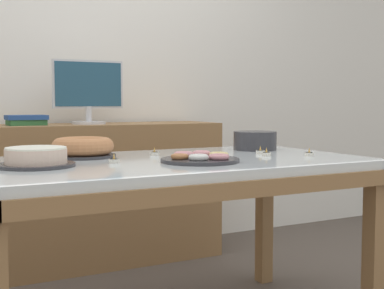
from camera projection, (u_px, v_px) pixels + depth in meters
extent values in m
cube|color=white|center=(74.00, 52.00, 3.41)|extent=(8.00, 0.10, 2.60)
cube|color=silver|center=(171.00, 164.00, 2.18)|extent=(1.58, 0.87, 0.04)
cube|color=olive|center=(223.00, 190.00, 1.82)|extent=(1.61, 0.08, 0.06)
cube|color=olive|center=(134.00, 165.00, 2.55)|extent=(1.61, 0.08, 0.06)
cube|color=olive|center=(317.00, 165.00, 2.54)|extent=(0.08, 0.90, 0.06)
cube|color=olive|center=(374.00, 256.00, 2.21)|extent=(0.07, 0.07, 0.68)
cube|color=olive|center=(264.00, 219.00, 2.90)|extent=(0.07, 0.07, 0.68)
cube|color=olive|center=(90.00, 194.00, 3.21)|extent=(1.59, 0.44, 0.85)
cylinder|color=silver|center=(90.00, 123.00, 3.18)|extent=(0.20, 0.20, 0.02)
cylinder|color=silver|center=(89.00, 114.00, 3.18)|extent=(0.04, 0.04, 0.09)
cube|color=silver|center=(89.00, 84.00, 3.16)|extent=(0.42, 0.02, 0.28)
cube|color=navy|center=(90.00, 84.00, 3.15)|extent=(0.40, 0.00, 0.26)
cube|color=#2D6638|center=(26.00, 122.00, 3.01)|extent=(0.21, 0.16, 0.03)
cube|color=#23478C|center=(26.00, 117.00, 3.01)|extent=(0.22, 0.16, 0.03)
cylinder|color=#333338|center=(36.00, 165.00, 1.93)|extent=(0.28, 0.28, 0.01)
cylinder|color=beige|center=(36.00, 156.00, 1.93)|extent=(0.22, 0.22, 0.05)
cylinder|color=white|center=(36.00, 148.00, 1.93)|extent=(0.22, 0.22, 0.01)
cylinder|color=#333338|center=(83.00, 156.00, 2.26)|extent=(0.28, 0.28, 0.01)
torus|color=#BC7A4C|center=(83.00, 146.00, 2.26)|extent=(0.26, 0.26, 0.07)
cylinder|color=#333338|center=(200.00, 160.00, 2.08)|extent=(0.31, 0.31, 0.01)
torus|color=#EAD184|center=(219.00, 155.00, 2.10)|extent=(0.08, 0.08, 0.02)
torus|color=pink|center=(202.00, 154.00, 2.14)|extent=(0.07, 0.07, 0.02)
torus|color=pink|center=(184.00, 155.00, 2.11)|extent=(0.08, 0.08, 0.02)
torus|color=#B27042|center=(180.00, 157.00, 2.05)|extent=(0.07, 0.07, 0.02)
torus|color=white|center=(199.00, 157.00, 2.02)|extent=(0.08, 0.08, 0.02)
torus|color=pink|center=(219.00, 157.00, 2.04)|extent=(0.08, 0.08, 0.02)
cylinder|color=#333338|center=(255.00, 149.00, 2.61)|extent=(0.21, 0.21, 0.01)
cylinder|color=#333338|center=(255.00, 147.00, 2.61)|extent=(0.21, 0.21, 0.01)
cylinder|color=#333338|center=(255.00, 145.00, 2.61)|extent=(0.21, 0.21, 0.01)
cylinder|color=#333338|center=(255.00, 143.00, 2.61)|extent=(0.21, 0.21, 0.01)
cylinder|color=#333338|center=(255.00, 141.00, 2.61)|extent=(0.21, 0.21, 0.01)
cylinder|color=#333338|center=(255.00, 139.00, 2.61)|extent=(0.21, 0.21, 0.01)
cylinder|color=#333338|center=(255.00, 137.00, 2.61)|extent=(0.21, 0.21, 0.01)
cylinder|color=#333338|center=(255.00, 135.00, 2.61)|extent=(0.21, 0.21, 0.01)
cylinder|color=#333338|center=(255.00, 132.00, 2.61)|extent=(0.21, 0.21, 0.01)
cylinder|color=silver|center=(260.00, 152.00, 2.41)|extent=(0.04, 0.04, 0.02)
cylinder|color=white|center=(260.00, 151.00, 2.41)|extent=(0.03, 0.03, 0.00)
cone|color=#F9B74C|center=(260.00, 148.00, 2.40)|extent=(0.01, 0.01, 0.02)
cylinder|color=silver|center=(114.00, 161.00, 2.04)|extent=(0.04, 0.04, 0.02)
cylinder|color=white|center=(114.00, 159.00, 2.04)|extent=(0.03, 0.03, 0.00)
cone|color=#F9B74C|center=(114.00, 156.00, 2.04)|extent=(0.01, 0.01, 0.02)
cylinder|color=silver|center=(309.00, 154.00, 2.31)|extent=(0.04, 0.04, 0.02)
cylinder|color=white|center=(309.00, 153.00, 2.31)|extent=(0.03, 0.03, 0.00)
cone|color=#F9B74C|center=(309.00, 150.00, 2.31)|extent=(0.01, 0.01, 0.02)
cylinder|color=silver|center=(266.00, 154.00, 2.31)|extent=(0.04, 0.04, 0.02)
cylinder|color=white|center=(266.00, 153.00, 2.31)|extent=(0.03, 0.03, 0.00)
cone|color=#F9B74C|center=(266.00, 150.00, 2.31)|extent=(0.01, 0.01, 0.02)
cylinder|color=silver|center=(155.00, 154.00, 2.33)|extent=(0.04, 0.04, 0.02)
cylinder|color=white|center=(155.00, 152.00, 2.33)|extent=(0.03, 0.03, 0.00)
cone|color=#F9B74C|center=(155.00, 149.00, 2.33)|extent=(0.01, 0.01, 0.02)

